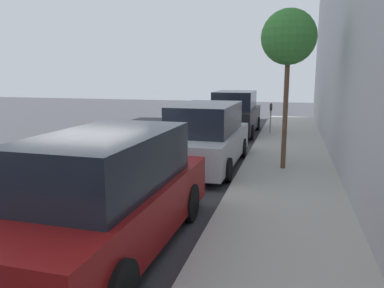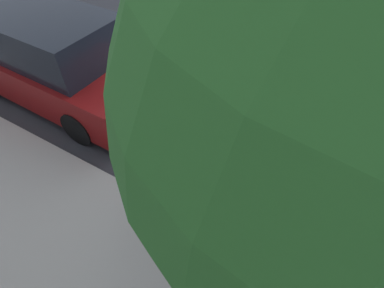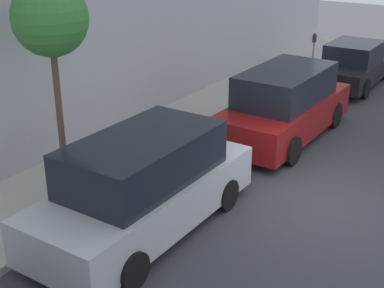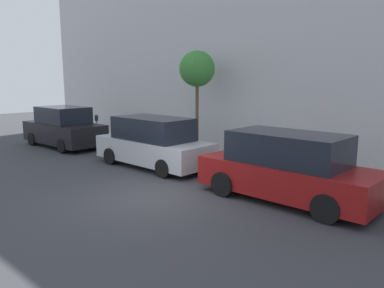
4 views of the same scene
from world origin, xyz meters
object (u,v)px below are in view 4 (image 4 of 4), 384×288
at_px(parked_suv_fourth, 64,128).
at_px(street_tree, 197,70).
at_px(parked_minivan_second, 287,168).
at_px(parked_minivan_third, 153,143).
at_px(parking_meter_far, 97,124).

xyz_separation_m(parked_suv_fourth, street_tree, (2.40, -6.71, 2.78)).
relative_size(parked_minivan_second, parked_suv_fourth, 1.03).
bearing_deg(parked_suv_fourth, parked_minivan_third, -88.99).
xyz_separation_m(parked_minivan_third, parking_meter_far, (1.56, 6.14, 0.06)).
bearing_deg(parked_minivan_second, street_tree, 65.51).
relative_size(parked_suv_fourth, parking_meter_far, 3.54).
bearing_deg(parking_meter_far, street_tree, -83.46).
height_order(parked_suv_fourth, parking_meter_far, parked_suv_fourth).
relative_size(parked_suv_fourth, street_tree, 1.11).
xyz_separation_m(parked_minivan_second, parked_minivan_third, (0.25, 5.77, 0.00)).
height_order(parked_minivan_third, parking_meter_far, parked_minivan_third).
xyz_separation_m(parked_minivan_second, street_tree, (2.53, 5.56, 2.79)).
distance_m(parked_minivan_second, street_tree, 6.72).
distance_m(parked_minivan_second, parked_minivan_third, 5.78).
bearing_deg(parked_minivan_third, parked_minivan_second, -92.48).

